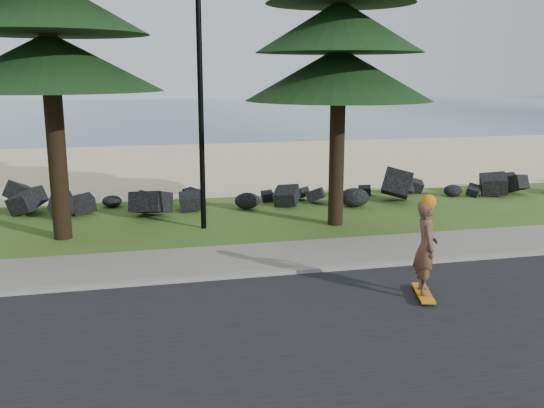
% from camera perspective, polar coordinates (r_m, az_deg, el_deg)
% --- Properties ---
extents(ground, '(160.00, 160.00, 0.00)m').
position_cam_1_polar(ground, '(12.98, -4.76, -5.74)').
color(ground, '#2F561B').
rests_on(ground, ground).
extents(road, '(160.00, 7.00, 0.02)m').
position_cam_1_polar(road, '(8.88, -0.35, -14.53)').
color(road, black).
rests_on(road, ground).
extents(kerb, '(160.00, 0.20, 0.10)m').
position_cam_1_polar(kerb, '(12.12, -4.13, -6.80)').
color(kerb, gray).
rests_on(kerb, ground).
extents(sidewalk, '(160.00, 2.00, 0.08)m').
position_cam_1_polar(sidewalk, '(13.16, -4.89, -5.31)').
color(sidewalk, slate).
rests_on(sidewalk, ground).
extents(beach_sand, '(160.00, 15.00, 0.01)m').
position_cam_1_polar(beach_sand, '(27.08, -9.28, 3.67)').
color(beach_sand, '#CBBB87').
rests_on(beach_sand, ground).
extents(ocean, '(160.00, 58.00, 0.01)m').
position_cam_1_polar(ocean, '(63.37, -11.62, 8.48)').
color(ocean, '#3A5870').
rests_on(ocean, ground).
extents(seawall_boulders, '(60.00, 2.40, 1.10)m').
position_cam_1_polar(seawall_boulders, '(18.35, -7.32, -0.41)').
color(seawall_boulders, black).
rests_on(seawall_boulders, ground).
extents(lamp_post, '(0.25, 0.14, 8.14)m').
position_cam_1_polar(lamp_post, '(15.52, -6.81, 12.69)').
color(lamp_post, black).
rests_on(lamp_post, ground).
extents(skateboarder, '(0.56, 1.05, 1.90)m').
position_cam_1_polar(skateboarder, '(11.16, 14.28, -3.98)').
color(skateboarder, orange).
rests_on(skateboarder, ground).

